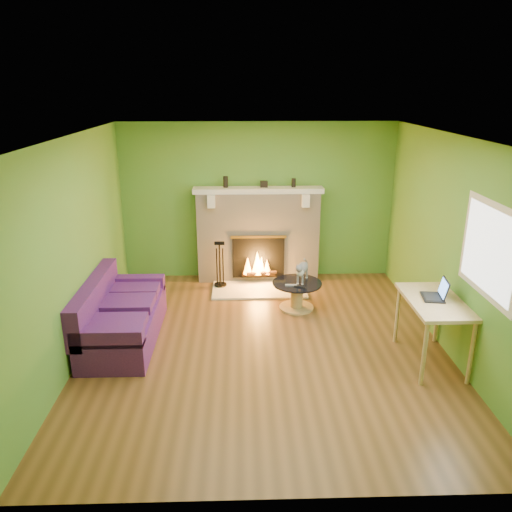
{
  "coord_description": "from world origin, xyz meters",
  "views": [
    {
      "loc": [
        -0.28,
        -5.64,
        3.14
      ],
      "look_at": [
        -0.1,
        0.4,
        1.07
      ],
      "focal_mm": 35.0,
      "sensor_mm": 36.0,
      "label": 1
    }
  ],
  "objects_px": {
    "coffee_table": "(297,293)",
    "cat": "(302,270)",
    "sofa": "(119,317)",
    "desk": "(435,308)"
  },
  "relations": [
    {
      "from": "coffee_table",
      "to": "desk",
      "type": "bearing_deg",
      "value": -47.38
    },
    {
      "from": "sofa",
      "to": "desk",
      "type": "relative_size",
      "value": 1.67
    },
    {
      "from": "sofa",
      "to": "coffee_table",
      "type": "bearing_deg",
      "value": 20.2
    },
    {
      "from": "coffee_table",
      "to": "cat",
      "type": "height_order",
      "value": "cat"
    },
    {
      "from": "coffee_table",
      "to": "cat",
      "type": "bearing_deg",
      "value": 32.01
    },
    {
      "from": "coffee_table",
      "to": "desk",
      "type": "height_order",
      "value": "desk"
    },
    {
      "from": "sofa",
      "to": "desk",
      "type": "bearing_deg",
      "value": -9.93
    },
    {
      "from": "desk",
      "to": "cat",
      "type": "xyz_separation_m",
      "value": [
        -1.34,
        1.6,
        -0.12
      ]
    },
    {
      "from": "sofa",
      "to": "cat",
      "type": "relative_size",
      "value": 3.34
    },
    {
      "from": "sofa",
      "to": "coffee_table",
      "type": "distance_m",
      "value": 2.55
    }
  ]
}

